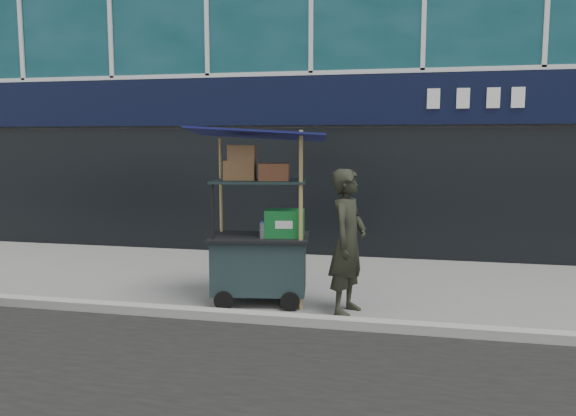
# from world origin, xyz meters

# --- Properties ---
(ground) EXTENTS (80.00, 80.00, 0.00)m
(ground) POSITION_xyz_m (0.00, 0.00, 0.00)
(ground) COLOR slate
(ground) RESTS_ON ground
(curb) EXTENTS (80.00, 0.18, 0.12)m
(curb) POSITION_xyz_m (0.00, -0.20, 0.06)
(curb) COLOR #999890
(curb) RESTS_ON ground
(vendor_cart) EXTENTS (1.91, 1.48, 2.35)m
(vendor_cart) POSITION_xyz_m (-0.11, 0.63, 0.83)
(vendor_cart) COLOR #182929
(vendor_cart) RESTS_ON ground
(vendor_man) EXTENTS (0.60, 0.76, 1.83)m
(vendor_man) POSITION_xyz_m (1.07, 0.41, 0.91)
(vendor_man) COLOR black
(vendor_man) RESTS_ON ground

